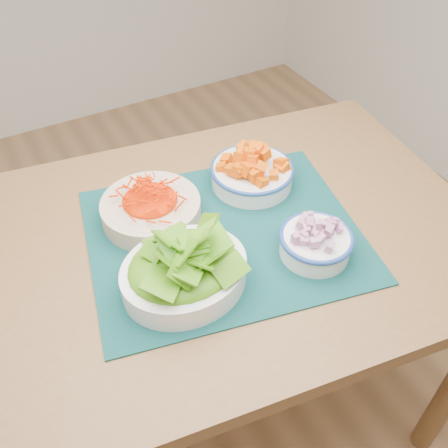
% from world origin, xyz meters
% --- Properties ---
extents(table, '(1.29, 0.95, 0.75)m').
position_xyz_m(table, '(0.23, 0.12, 0.65)').
color(table, brown).
rests_on(table, ground).
extents(placemat, '(0.66, 0.58, 0.00)m').
position_xyz_m(placemat, '(0.25, 0.11, 0.75)').
color(placemat, black).
rests_on(placemat, table).
extents(carrot_bowl, '(0.29, 0.29, 0.08)m').
position_xyz_m(carrot_bowl, '(0.13, 0.23, 0.79)').
color(carrot_bowl, beige).
rests_on(carrot_bowl, placemat).
extents(squash_bowl, '(0.23, 0.23, 0.10)m').
position_xyz_m(squash_bowl, '(0.39, 0.23, 0.80)').
color(squash_bowl, silver).
rests_on(squash_bowl, placemat).
extents(lettuce_bowl, '(0.27, 0.23, 0.11)m').
position_xyz_m(lettuce_bowl, '(0.12, 0.03, 0.81)').
color(lettuce_bowl, white).
rests_on(lettuce_bowl, placemat).
extents(onion_bowl, '(0.19, 0.19, 0.08)m').
position_xyz_m(onion_bowl, '(0.39, -0.03, 0.79)').
color(onion_bowl, white).
rests_on(onion_bowl, placemat).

